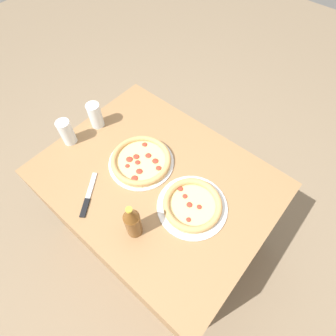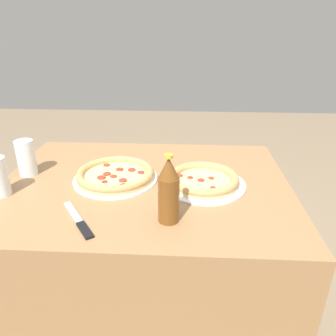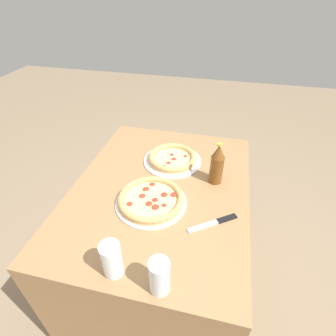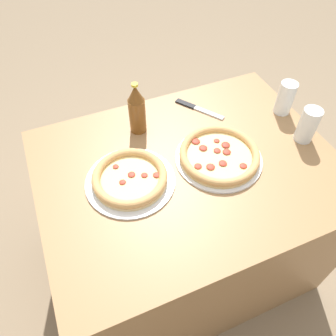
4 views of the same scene
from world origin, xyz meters
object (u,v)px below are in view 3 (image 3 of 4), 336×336
at_px(glass_iced_tea, 159,277).
at_px(knife, 215,222).
at_px(glass_red_wine, 112,261).
at_px(pizza_margherita, 172,158).
at_px(beer_bottle, 217,164).
at_px(pizza_salami, 151,199).

bearing_deg(glass_iced_tea, knife, 154.71).
height_order(glass_red_wine, knife, glass_red_wine).
height_order(glass_iced_tea, knife, glass_iced_tea).
xyz_separation_m(pizza_margherita, glass_iced_tea, (0.74, 0.12, 0.05)).
bearing_deg(beer_bottle, knife, 5.17).
xyz_separation_m(glass_iced_tea, beer_bottle, (-0.62, 0.13, 0.04)).
xyz_separation_m(pizza_salami, knife, (0.06, 0.30, -0.02)).
xyz_separation_m(pizza_salami, pizza_margherita, (-0.35, 0.03, 0.00)).
relative_size(glass_red_wine, knife, 0.71).
bearing_deg(pizza_salami, glass_red_wine, -4.90).
distance_m(pizza_margherita, glass_iced_tea, 0.75).
relative_size(pizza_salami, pizza_margherita, 1.02).
relative_size(pizza_margherita, beer_bottle, 1.44).
bearing_deg(glass_red_wine, beer_bottle, 152.62).
bearing_deg(glass_red_wine, pizza_salami, 175.10).
bearing_deg(glass_iced_tea, beer_bottle, 167.92).
distance_m(pizza_margherita, knife, 0.49).
bearing_deg(pizza_salami, pizza_margherita, 175.81).
relative_size(glass_red_wine, beer_bottle, 0.65).
distance_m(pizza_salami, beer_bottle, 0.37).
bearing_deg(beer_bottle, glass_red_wine, -27.38).
bearing_deg(glass_iced_tea, pizza_margherita, -170.83).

